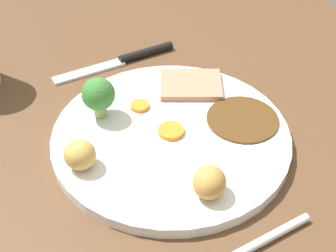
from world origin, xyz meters
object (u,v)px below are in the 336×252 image
at_px(dinner_plate, 168,137).
at_px(carrot_coin_back, 140,106).
at_px(meat_slice_main, 191,85).
at_px(broccoli_floret, 98,95).
at_px(carrot_coin_front, 168,130).
at_px(roast_potato_right, 209,182).
at_px(knife, 126,59).
at_px(roast_potato_left, 78,152).

bearing_deg(dinner_plate, carrot_coin_back, 8.01).
distance_m(meat_slice_main, broccoli_floret, 0.13).
bearing_deg(meat_slice_main, broccoli_floret, 88.20).
bearing_deg(broccoli_floret, carrot_coin_front, -138.91).
bearing_deg(roast_potato_right, broccoli_floret, 15.64).
relative_size(dinner_plate, carrot_coin_back, 12.04).
height_order(carrot_coin_back, knife, carrot_coin_back).
bearing_deg(carrot_coin_back, roast_potato_right, 179.66).
bearing_deg(broccoli_floret, knife, -37.43).
bearing_deg(roast_potato_right, knife, -7.68).
distance_m(dinner_plate, meat_slice_main, 0.09).
xyz_separation_m(meat_slice_main, knife, (0.12, 0.04, -0.01)).
relative_size(meat_slice_main, knife, 0.43).
bearing_deg(broccoli_floret, meat_slice_main, -91.80).
bearing_deg(carrot_coin_front, carrot_coin_back, 8.83).
bearing_deg(carrot_coin_front, meat_slice_main, -48.22).
relative_size(dinner_plate, roast_potato_right, 7.61).
distance_m(meat_slice_main, knife, 0.12).
xyz_separation_m(meat_slice_main, broccoli_floret, (0.00, 0.13, 0.03)).
height_order(carrot_coin_back, broccoli_floret, broccoli_floret).
distance_m(roast_potato_right, knife, 0.28).
distance_m(roast_potato_left, roast_potato_right, 0.14).
bearing_deg(knife, dinner_plate, 81.36).
bearing_deg(carrot_coin_front, roast_potato_right, 174.70).
bearing_deg(meat_slice_main, roast_potato_left, 108.92).
relative_size(carrot_coin_back, broccoli_floret, 0.44).
xyz_separation_m(carrot_coin_back, knife, (0.12, -0.04, -0.01)).
relative_size(roast_potato_left, broccoli_floret, 0.67).
height_order(meat_slice_main, carrot_coin_front, meat_slice_main).
relative_size(carrot_coin_front, broccoli_floret, 0.58).
distance_m(dinner_plate, knife, 0.18).
height_order(carrot_coin_front, knife, carrot_coin_front).
xyz_separation_m(carrot_coin_front, carrot_coin_back, (0.06, 0.01, -0.00)).
height_order(dinner_plate, carrot_coin_front, carrot_coin_front).
bearing_deg(carrot_coin_front, broccoli_floret, 41.09).
bearing_deg(roast_potato_right, carrot_coin_back, -0.34).
height_order(dinner_plate, broccoli_floret, broccoli_floret).
relative_size(carrot_coin_front, carrot_coin_back, 1.31).
relative_size(carrot_coin_front, knife, 0.16).
xyz_separation_m(dinner_plate, broccoli_floret, (0.07, 0.06, 0.04)).
distance_m(carrot_coin_front, carrot_coin_back, 0.06).
xyz_separation_m(carrot_coin_back, broccoli_floret, (0.01, 0.05, 0.03)).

